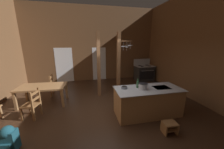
# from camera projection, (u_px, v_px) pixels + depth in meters

# --- Properties ---
(ground_plane) EXTENTS (8.50, 8.84, 0.10)m
(ground_plane) POSITION_uv_depth(u_px,v_px,m) (102.00, 114.00, 4.31)
(ground_plane) COLOR #382316
(wall_back) EXTENTS (8.50, 0.14, 4.43)m
(wall_back) POSITION_uv_depth(u_px,v_px,m) (92.00, 45.00, 7.62)
(wall_back) COLOR brown
(wall_back) RESTS_ON ground_plane
(wall_right) EXTENTS (0.14, 8.84, 4.43)m
(wall_right) POSITION_uv_depth(u_px,v_px,m) (207.00, 46.00, 4.56)
(wall_right) COLOR brown
(wall_right) RESTS_ON ground_plane
(glazed_door_back_left) EXTENTS (1.00, 0.01, 2.05)m
(glazed_door_back_left) POSITION_uv_depth(u_px,v_px,m) (64.00, 65.00, 7.49)
(glazed_door_back_left) COLOR white
(glazed_door_back_left) RESTS_ON ground_plane
(glazed_panel_back_right) EXTENTS (0.84, 0.01, 2.05)m
(glazed_panel_back_right) POSITION_uv_depth(u_px,v_px,m) (99.00, 64.00, 7.93)
(glazed_panel_back_right) COLOR white
(glazed_panel_back_right) RESTS_ON ground_plane
(kitchen_island) EXTENTS (2.16, 0.97, 0.91)m
(kitchen_island) POSITION_uv_depth(u_px,v_px,m) (147.00, 101.00, 4.12)
(kitchen_island) COLOR #9E7044
(kitchen_island) RESTS_ON ground_plane
(stove_range) EXTENTS (1.17, 0.86, 1.32)m
(stove_range) POSITION_uv_depth(u_px,v_px,m) (144.00, 73.00, 7.92)
(stove_range) COLOR #262626
(stove_range) RESTS_ON ground_plane
(support_post_with_pot_rack) EXTENTS (0.68, 0.23, 2.78)m
(support_post_with_pot_rack) POSITION_uv_depth(u_px,v_px,m) (120.00, 62.00, 5.42)
(support_post_with_pot_rack) COLOR brown
(support_post_with_pot_rack) RESTS_ON ground_plane
(support_post_center) EXTENTS (0.14, 0.14, 2.78)m
(support_post_center) POSITION_uv_depth(u_px,v_px,m) (99.00, 65.00, 5.36)
(support_post_center) COLOR brown
(support_post_center) RESTS_ON ground_plane
(step_stool) EXTENTS (0.38, 0.30, 0.30)m
(step_stool) POSITION_uv_depth(u_px,v_px,m) (170.00, 127.00, 3.29)
(step_stool) COLOR brown
(step_stool) RESTS_ON ground_plane
(dining_table) EXTENTS (1.75, 1.00, 0.74)m
(dining_table) POSITION_uv_depth(u_px,v_px,m) (42.00, 88.00, 4.75)
(dining_table) COLOR #9E7044
(dining_table) RESTS_ON ground_plane
(ladderback_chair_near_window) EXTENTS (0.54, 0.54, 0.95)m
(ladderback_chair_near_window) POSITION_uv_depth(u_px,v_px,m) (32.00, 104.00, 3.91)
(ladderback_chair_near_window) COLOR brown
(ladderback_chair_near_window) RESTS_ON ground_plane
(ladderback_chair_by_post) EXTENTS (0.44, 0.44, 0.95)m
(ladderback_chair_by_post) POSITION_uv_depth(u_px,v_px,m) (55.00, 85.00, 5.65)
(ladderback_chair_by_post) COLOR brown
(ladderback_chair_by_post) RESTS_ON ground_plane
(backpack) EXTENTS (0.35, 0.33, 0.60)m
(backpack) POSITION_uv_depth(u_px,v_px,m) (9.00, 138.00, 2.73)
(backpack) COLOR #194756
(backpack) RESTS_ON ground_plane
(stockpot_on_counter) EXTENTS (0.34, 0.28, 0.19)m
(stockpot_on_counter) POSITION_uv_depth(u_px,v_px,m) (143.00, 86.00, 3.94)
(stockpot_on_counter) COLOR #A8AAB2
(stockpot_on_counter) RESTS_ON kitchen_island
(mixing_bowl_on_counter) EXTENTS (0.20, 0.20, 0.07)m
(mixing_bowl_on_counter) POSITION_uv_depth(u_px,v_px,m) (124.00, 87.00, 3.99)
(mixing_bowl_on_counter) COLOR slate
(mixing_bowl_on_counter) RESTS_ON kitchen_island
(bottle_tall_on_counter) EXTENTS (0.08, 0.08, 0.31)m
(bottle_tall_on_counter) POSITION_uv_depth(u_px,v_px,m) (138.00, 84.00, 4.04)
(bottle_tall_on_counter) COLOR #2D5638
(bottle_tall_on_counter) RESTS_ON kitchen_island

